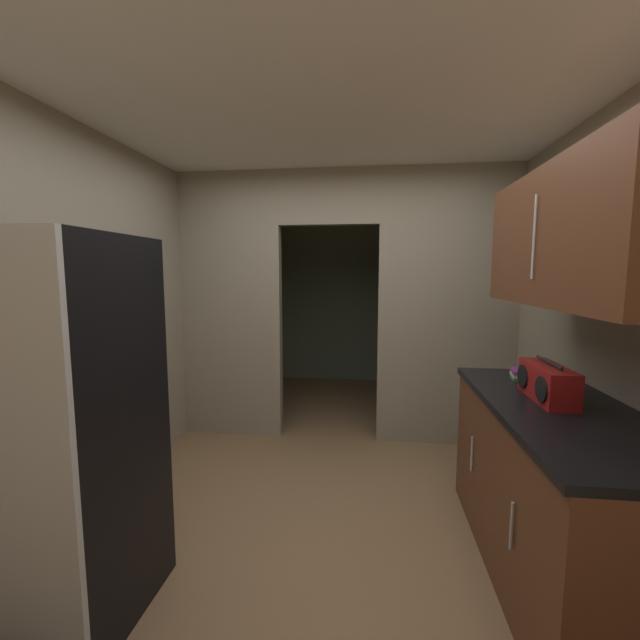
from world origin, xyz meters
TOP-DOWN VIEW (x-y plane):
  - ground at (0.00, 0.00)m, footprint 20.00×20.00m
  - kitchen_overhead_slab at (0.00, 0.50)m, footprint 3.57×7.36m
  - kitchen_partition at (0.04, 1.68)m, footprint 3.17×0.12m
  - adjoining_room_shell at (0.00, 3.27)m, footprint 3.17×2.30m
  - refrigerator at (-1.18, -0.59)m, footprint 0.79×0.74m
  - lower_cabinet_run at (1.24, -0.05)m, footprint 0.69×1.66m
  - upper_cabinet_counterside at (1.24, -0.05)m, footprint 0.36×1.50m
  - boombox at (1.21, 0.06)m, footprint 0.17×0.43m
  - book_stack at (1.23, 0.49)m, footprint 0.14×0.17m

SIDE VIEW (x-z plane):
  - ground at x=0.00m, z-range 0.00..0.00m
  - lower_cabinet_run at x=1.24m, z-range 0.00..0.93m
  - refrigerator at x=-1.18m, z-range 0.00..1.78m
  - book_stack at x=1.23m, z-range 0.93..0.99m
  - boombox at x=1.21m, z-range 0.92..1.13m
  - adjoining_room_shell at x=0.00m, z-range 0.00..2.56m
  - kitchen_partition at x=0.04m, z-range 0.08..2.64m
  - upper_cabinet_counterside at x=1.24m, z-range 1.44..2.13m
  - kitchen_overhead_slab at x=0.00m, z-range 2.56..2.62m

